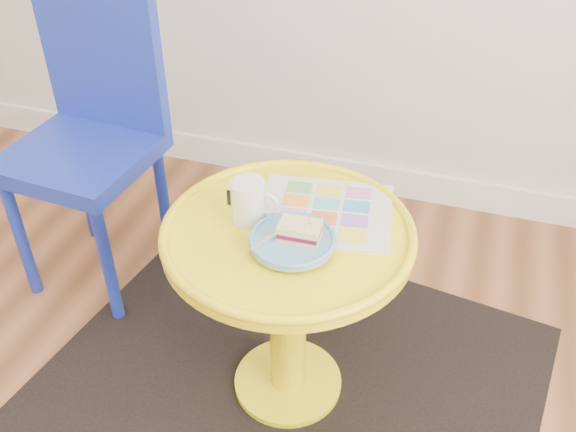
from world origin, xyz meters
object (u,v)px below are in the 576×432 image
(side_table, at_px, (288,280))
(chair, at_px, (91,128))
(newspaper, at_px, (325,212))
(mug, at_px, (249,201))
(plate, at_px, (292,241))

(side_table, bearing_deg, chair, 155.28)
(side_table, relative_size, chair, 0.65)
(side_table, xyz_separation_m, chair, (-0.72, 0.33, 0.12))
(newspaper, xyz_separation_m, mug, (-0.16, -0.08, 0.05))
(plate, bearing_deg, chair, 152.58)
(newspaper, distance_m, plate, 0.15)
(side_table, height_order, plate, plate)
(side_table, xyz_separation_m, newspaper, (0.06, 0.09, 0.16))
(newspaper, bearing_deg, chair, 154.61)
(chair, xyz_separation_m, plate, (0.74, -0.39, 0.05))
(side_table, xyz_separation_m, mug, (-0.09, 0.01, 0.21))
(chair, distance_m, newspaper, 0.82)
(plate, bearing_deg, mug, 151.73)
(side_table, height_order, newspaper, newspaper)
(newspaper, distance_m, mug, 0.18)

